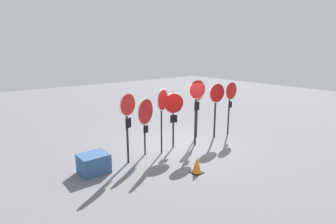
# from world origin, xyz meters

# --- Properties ---
(ground_plane) EXTENTS (40.00, 40.00, 0.00)m
(ground_plane) POSITION_xyz_m (0.00, 0.00, 0.00)
(ground_plane) COLOR slate
(stop_sign_0) EXTENTS (0.71, 0.27, 2.38)m
(stop_sign_0) POSITION_xyz_m (-2.53, -0.18, 1.71)
(stop_sign_0) COLOR black
(stop_sign_0) RESTS_ON ground
(stop_sign_1) EXTENTS (0.87, 0.39, 2.08)m
(stop_sign_1) POSITION_xyz_m (-1.70, 0.04, 1.50)
(stop_sign_1) COLOR black
(stop_sign_1) RESTS_ON ground
(stop_sign_2) EXTENTS (0.71, 0.36, 2.40)m
(stop_sign_2) POSITION_xyz_m (-1.15, -0.23, 1.82)
(stop_sign_2) COLOR black
(stop_sign_2) RESTS_ON ground
(stop_sign_3) EXTENTS (0.74, 0.33, 2.20)m
(stop_sign_3) POSITION_xyz_m (-0.47, -0.04, 1.57)
(stop_sign_3) COLOR black
(stop_sign_3) RESTS_ON ground
(stop_sign_4) EXTENTS (0.75, 0.20, 2.62)m
(stop_sign_4) POSITION_xyz_m (0.43, -0.35, 1.82)
(stop_sign_4) COLOR black
(stop_sign_4) RESTS_ON ground
(stop_sign_5) EXTENTS (0.74, 0.24, 2.37)m
(stop_sign_5) POSITION_xyz_m (1.18, 0.30, 1.78)
(stop_sign_5) COLOR black
(stop_sign_5) RESTS_ON ground
(stop_sign_6) EXTENTS (0.82, 0.18, 2.37)m
(stop_sign_6) POSITION_xyz_m (1.71, -0.23, 1.69)
(stop_sign_6) COLOR black
(stop_sign_6) RESTS_ON ground
(stop_sign_7) EXTENTS (0.78, 0.14, 2.37)m
(stop_sign_7) POSITION_xyz_m (2.55, -0.31, 1.71)
(stop_sign_7) COLOR black
(stop_sign_7) RESTS_ON ground
(traffic_cone_0) EXTENTS (0.35, 0.35, 0.51)m
(traffic_cone_0) POSITION_xyz_m (-1.28, -2.13, 0.25)
(traffic_cone_0) COLOR black
(traffic_cone_0) RESTS_ON ground
(storage_crate) EXTENTS (0.86, 0.73, 0.60)m
(storage_crate) POSITION_xyz_m (-3.75, -0.11, 0.30)
(storage_crate) COLOR #335684
(storage_crate) RESTS_ON ground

